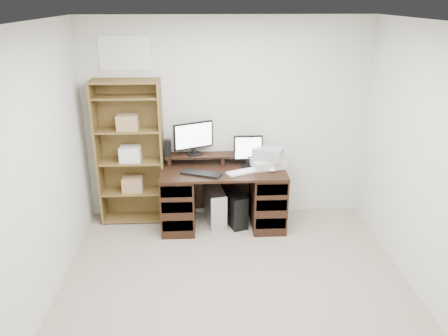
{
  "coord_description": "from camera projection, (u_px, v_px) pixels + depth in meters",
  "views": [
    {
      "loc": [
        -0.29,
        -3.23,
        2.69
      ],
      "look_at": [
        -0.06,
        1.43,
        0.85
      ],
      "focal_mm": 35.0,
      "sensor_mm": 36.0,
      "label": 1
    }
  ],
  "objects": [
    {
      "name": "monitor_wide",
      "position": [
        193.0,
        137.0,
        5.31
      ],
      "size": [
        0.48,
        0.24,
        0.4
      ],
      "rotation": [
        0.0,
        0.0,
        0.43
      ],
      "color": "black",
      "rests_on": "riser_shelf"
    },
    {
      "name": "printer",
      "position": [
        268.0,
        163.0,
        5.31
      ],
      "size": [
        0.45,
        0.38,
        0.1
      ],
      "primitive_type": "cube",
      "rotation": [
        0.0,
        0.0,
        0.23
      ],
      "color": "beige",
      "rests_on": "desk"
    },
    {
      "name": "bookshelf",
      "position": [
        131.0,
        152.0,
        5.33
      ],
      "size": [
        0.8,
        0.3,
        1.8
      ],
      "color": "brown",
      "rests_on": "ground"
    },
    {
      "name": "desk",
      "position": [
        223.0,
        196.0,
        5.38
      ],
      "size": [
        1.5,
        0.7,
        0.75
      ],
      "color": "black",
      "rests_on": "ground"
    },
    {
      "name": "keyboard_black",
      "position": [
        201.0,
        173.0,
        5.09
      ],
      "size": [
        0.49,
        0.32,
        0.03
      ],
      "primitive_type": "cube",
      "rotation": [
        0.0,
        0.0,
        -0.38
      ],
      "color": "black",
      "rests_on": "desk"
    },
    {
      "name": "keyboard_white",
      "position": [
        244.0,
        172.0,
        5.15
      ],
      "size": [
        0.45,
        0.29,
        0.02
      ],
      "primitive_type": "cube",
      "rotation": [
        0.0,
        0.0,
        0.42
      ],
      "color": "white",
      "rests_on": "desk"
    },
    {
      "name": "riser_shelf",
      "position": [
        222.0,
        156.0,
        5.41
      ],
      "size": [
        1.4,
        0.22,
        0.12
      ],
      "color": "black",
      "rests_on": "desk"
    },
    {
      "name": "tower_silver",
      "position": [
        215.0,
        206.0,
        5.49
      ],
      "size": [
        0.28,
        0.48,
        0.45
      ],
      "primitive_type": "cube",
      "rotation": [
        0.0,
        0.0,
        0.19
      ],
      "color": "silver",
      "rests_on": "ground"
    },
    {
      "name": "tower_black",
      "position": [
        235.0,
        208.0,
        5.47
      ],
      "size": [
        0.31,
        0.46,
        0.42
      ],
      "rotation": [
        0.0,
        0.0,
        0.33
      ],
      "color": "black",
      "rests_on": "ground"
    },
    {
      "name": "monitor_small",
      "position": [
        248.0,
        149.0,
        5.29
      ],
      "size": [
        0.35,
        0.13,
        0.38
      ],
      "rotation": [
        0.0,
        0.0,
        0.02
      ],
      "color": "black",
      "rests_on": "desk"
    },
    {
      "name": "speaker",
      "position": [
        168.0,
        148.0,
        5.31
      ],
      "size": [
        0.08,
        0.08,
        0.2
      ],
      "primitive_type": "cube",
      "rotation": [
        0.0,
        0.0,
        0.02
      ],
      "color": "black",
      "rests_on": "riser_shelf"
    },
    {
      "name": "mouse",
      "position": [
        272.0,
        170.0,
        5.17
      ],
      "size": [
        0.09,
        0.06,
        0.04
      ],
      "primitive_type": "ellipsoid",
      "rotation": [
        0.0,
        0.0,
        0.01
      ],
      "color": "white",
      "rests_on": "desk"
    },
    {
      "name": "room",
      "position": [
        240.0,
        186.0,
        3.54
      ],
      "size": [
        3.54,
        4.04,
        2.54
      ],
      "color": "#A19480",
      "rests_on": "ground"
    },
    {
      "name": "basket",
      "position": [
        268.0,
        153.0,
        5.27
      ],
      "size": [
        0.41,
        0.36,
        0.15
      ],
      "primitive_type": "cube",
      "rotation": [
        0.0,
        0.0,
        -0.41
      ],
      "color": "#A0A5AA",
      "rests_on": "printer"
    }
  ]
}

